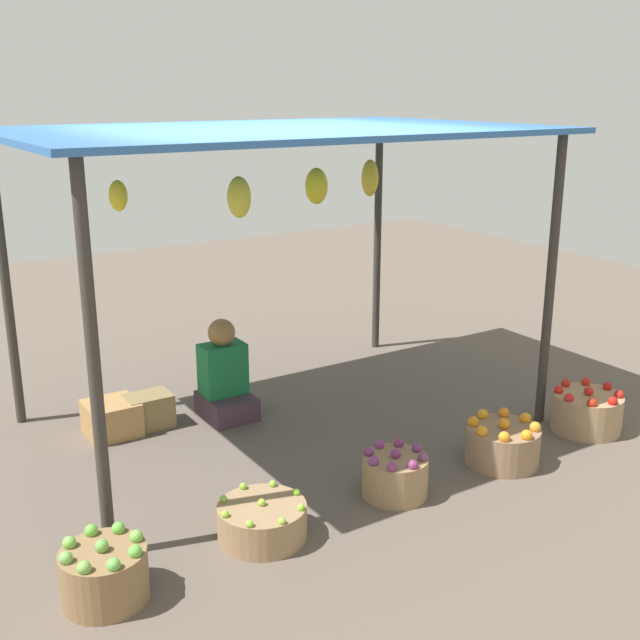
# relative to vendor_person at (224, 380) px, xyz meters

# --- Properties ---
(ground_plane) EXTENTS (14.00, 14.00, 0.00)m
(ground_plane) POSITION_rel_vendor_person_xyz_m (0.31, -0.32, -0.30)
(ground_plane) COLOR brown
(market_stall_structure) EXTENTS (3.67, 2.42, 2.20)m
(market_stall_structure) POSITION_rel_vendor_person_xyz_m (0.32, -0.31, 1.75)
(market_stall_structure) COLOR #38332D
(market_stall_structure) RESTS_ON ground
(vendor_person) EXTENTS (0.36, 0.44, 0.78)m
(vendor_person) POSITION_rel_vendor_person_xyz_m (0.00, 0.00, 0.00)
(vendor_person) COLOR #45303B
(vendor_person) RESTS_ON ground
(basket_green_apples) EXTENTS (0.43, 0.43, 0.34)m
(basket_green_apples) POSITION_rel_vendor_person_xyz_m (-1.52, -1.76, -0.15)
(basket_green_apples) COLOR olive
(basket_green_apples) RESTS_ON ground
(basket_limes) EXTENTS (0.51, 0.51, 0.25)m
(basket_limes) POSITION_rel_vendor_person_xyz_m (-0.59, -1.68, -0.19)
(basket_limes) COLOR #987752
(basket_limes) RESTS_ON ground
(basket_purple_onions) EXTENTS (0.41, 0.41, 0.31)m
(basket_purple_onions) POSITION_rel_vendor_person_xyz_m (0.35, -1.70, -0.16)
(basket_purple_onions) COLOR #987752
(basket_purple_onions) RESTS_ON ground
(basket_oranges) EXTENTS (0.50, 0.50, 0.33)m
(basket_oranges) POSITION_rel_vendor_person_xyz_m (1.24, -1.74, -0.16)
(basket_oranges) COLOR #916F51
(basket_oranges) RESTS_ON ground
(basket_red_tomatoes) EXTENTS (0.51, 0.51, 0.34)m
(basket_red_tomatoes) POSITION_rel_vendor_person_xyz_m (2.16, -1.69, -0.15)
(basket_red_tomatoes) COLOR #A3825D
(basket_red_tomatoes) RESTS_ON ground
(wooden_crate_near_vendor) EXTENTS (0.37, 0.36, 0.25)m
(wooden_crate_near_vendor) POSITION_rel_vendor_person_xyz_m (-0.85, 0.14, -0.17)
(wooden_crate_near_vendor) COLOR #AA7C48
(wooden_crate_near_vendor) RESTS_ON ground
(wooden_crate_stacked_rear) EXTENTS (0.34, 0.25, 0.26)m
(wooden_crate_stacked_rear) POSITION_rel_vendor_person_xyz_m (-0.58, 0.12, -0.17)
(wooden_crate_stacked_rear) COLOR olive
(wooden_crate_stacked_rear) RESTS_ON ground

